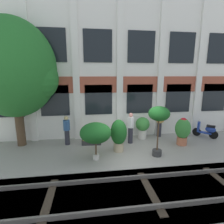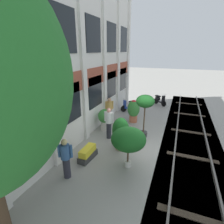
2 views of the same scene
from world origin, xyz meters
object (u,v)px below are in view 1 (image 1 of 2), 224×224
(potted_plant_square_trough, at_px, (92,140))
(scooter_near_curb, at_px, (207,130))
(resident_by_doorway, at_px, (160,122))
(potted_plant_tall_urn, at_px, (159,117))
(potted_plant_stone_basin, at_px, (183,130))
(potted_plant_fluted_column, at_px, (142,126))
(broadleaf_tree, at_px, (14,71))
(potted_plant_terracotta_small, at_px, (96,133))
(potted_plant_ribbed_drum, at_px, (119,134))
(resident_watching_tracks, at_px, (131,127))
(resident_near_plants, at_px, (67,129))

(potted_plant_square_trough, relative_size, scooter_near_curb, 0.99)
(potted_plant_square_trough, relative_size, resident_by_doorway, 0.63)
(potted_plant_tall_urn, distance_m, resident_by_doorway, 2.84)
(potted_plant_stone_basin, height_order, resident_by_doorway, resident_by_doorway)
(scooter_near_curb, bearing_deg, potted_plant_fluted_column, 38.46)
(broadleaf_tree, xyz_separation_m, potted_plant_tall_urn, (6.60, -2.18, -2.00))
(broadleaf_tree, height_order, scooter_near_curb, broadleaf_tree)
(potted_plant_terracotta_small, distance_m, potted_plant_fluted_column, 3.61)
(potted_plant_ribbed_drum, distance_m, resident_watching_tracks, 1.23)
(potted_plant_terracotta_small, bearing_deg, resident_near_plants, 127.24)
(potted_plant_stone_basin, bearing_deg, potted_plant_fluted_column, 146.07)
(potted_plant_square_trough, bearing_deg, resident_by_doorway, 9.36)
(potted_plant_fluted_column, xyz_separation_m, scooter_near_curb, (3.80, -0.39, -0.31))
(scooter_near_curb, bearing_deg, resident_watching_tracks, 46.92)
(potted_plant_square_trough, relative_size, potted_plant_terracotta_small, 0.63)
(potted_plant_square_trough, xyz_separation_m, potted_plant_fluted_column, (2.95, 0.49, 0.48))
(resident_near_plants, bearing_deg, potted_plant_fluted_column, 165.92)
(resident_watching_tracks, bearing_deg, scooter_near_curb, 10.05)
(potted_plant_stone_basin, xyz_separation_m, potted_plant_terracotta_small, (-4.60, -1.01, 0.37))
(potted_plant_tall_urn, bearing_deg, resident_watching_tracks, 117.11)
(broadleaf_tree, height_order, potted_plant_ribbed_drum, broadleaf_tree)
(potted_plant_ribbed_drum, bearing_deg, potted_plant_fluted_column, 42.38)
(potted_plant_terracotta_small, height_order, potted_plant_fluted_column, potted_plant_terracotta_small)
(potted_plant_ribbed_drum, bearing_deg, resident_watching_tracks, 48.64)
(potted_plant_fluted_column, height_order, potted_plant_ribbed_drum, potted_plant_ribbed_drum)
(potted_plant_tall_urn, bearing_deg, resident_near_plants, 155.60)
(resident_watching_tracks, bearing_deg, resident_near_plants, -176.95)
(potted_plant_tall_urn, relative_size, resident_near_plants, 1.48)
(broadleaf_tree, height_order, resident_by_doorway, broadleaf_tree)
(broadleaf_tree, bearing_deg, resident_near_plants, -6.37)
(broadleaf_tree, xyz_separation_m, potted_plant_square_trough, (3.66, -0.41, -3.56))
(potted_plant_stone_basin, bearing_deg, potted_plant_terracotta_small, -167.56)
(potted_plant_terracotta_small, bearing_deg, resident_by_doorway, 31.59)
(potted_plant_square_trough, bearing_deg, potted_plant_terracotta_small, -85.02)
(scooter_near_curb, bearing_deg, potted_plant_ribbed_drum, 56.02)
(potted_plant_stone_basin, distance_m, resident_near_plants, 6.09)
(potted_plant_fluted_column, distance_m, resident_by_doorway, 1.13)
(potted_plant_stone_basin, distance_m, potted_plant_fluted_column, 2.17)
(potted_plant_tall_urn, bearing_deg, potted_plant_fluted_column, 89.72)
(potted_plant_ribbed_drum, relative_size, resident_by_doorway, 0.96)
(broadleaf_tree, distance_m, potted_plant_fluted_column, 7.29)
(broadleaf_tree, distance_m, potted_plant_stone_basin, 8.99)
(potted_plant_stone_basin, xyz_separation_m, resident_near_plants, (-6.03, 0.86, -0.00))
(potted_plant_tall_urn, distance_m, resident_watching_tracks, 2.08)
(potted_plant_fluted_column, bearing_deg, potted_plant_ribbed_drum, -137.62)
(potted_plant_tall_urn, height_order, resident_by_doorway, potted_plant_tall_urn)
(broadleaf_tree, height_order, potted_plant_fluted_column, broadleaf_tree)
(potted_plant_terracotta_small, bearing_deg, potted_plant_ribbed_drum, 31.67)
(broadleaf_tree, distance_m, potted_plant_tall_urn, 7.23)
(potted_plant_square_trough, distance_m, potted_plant_tall_urn, 3.77)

